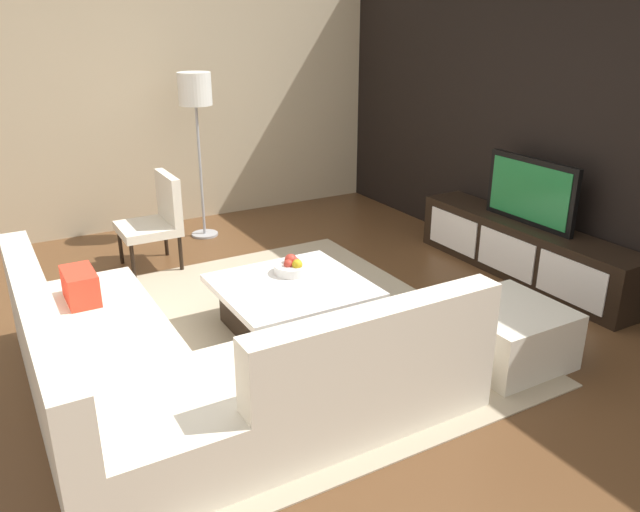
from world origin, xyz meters
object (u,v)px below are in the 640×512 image
at_px(television, 531,192).
at_px(floor_lamp, 195,99).
at_px(fruit_bowl, 292,267).
at_px(sectional_couch, 197,368).
at_px(ottoman, 507,334).
at_px(accent_chair_near, 157,216).
at_px(media_console, 523,250).
at_px(coffee_table, 292,306).

distance_m(television, floor_lamp, 3.34).
distance_m(television, fruit_bowl, 2.24).
height_order(sectional_couch, floor_lamp, floor_lamp).
bearing_deg(sectional_couch, ottoman, 76.01).
bearing_deg(ottoman, sectional_couch, -103.99).
xyz_separation_m(floor_lamp, fruit_bowl, (2.22, -0.08, -1.01)).
distance_m(sectional_couch, accent_chair_near, 2.46).
height_order(media_console, sectional_couch, sectional_couch).
height_order(floor_lamp, ottoman, floor_lamp).
bearing_deg(floor_lamp, sectional_couch, -20.53).
bearing_deg(media_console, floor_lamp, -139.70).
distance_m(media_console, floor_lamp, 3.49).
relative_size(media_console, floor_lamp, 1.34).
xyz_separation_m(television, accent_chair_near, (-1.89, -2.77, -0.30)).
relative_size(coffee_table, ottoman, 1.50).
distance_m(sectional_couch, coffee_table, 1.14).
relative_size(sectional_couch, fruit_bowl, 8.59).
bearing_deg(fruit_bowl, coffee_table, -29.33).
bearing_deg(floor_lamp, media_console, 40.30).
bearing_deg(media_console, fruit_bowl, -97.30).
distance_m(sectional_couch, ottoman, 2.09).
bearing_deg(sectional_couch, media_console, 99.06).
xyz_separation_m(coffee_table, floor_lamp, (-2.40, 0.18, 1.24)).
distance_m(coffee_table, fruit_bowl, 0.31).
bearing_deg(media_console, coffee_table, -92.49).
xyz_separation_m(accent_chair_near, floor_lamp, (-0.61, 0.65, 0.95)).
distance_m(accent_chair_near, floor_lamp, 1.31).
xyz_separation_m(television, sectional_couch, (0.52, -3.25, -0.51)).
xyz_separation_m(media_console, coffee_table, (-0.10, -2.30, -0.05)).
height_order(television, accent_chair_near, television).
relative_size(coffee_table, fruit_bowl, 3.76).
relative_size(media_console, coffee_table, 2.17).
distance_m(sectional_couch, fruit_bowl, 1.33).
bearing_deg(accent_chair_near, sectional_couch, -12.53).
height_order(media_console, television, television).
relative_size(sectional_couch, floor_lamp, 1.41).
bearing_deg(sectional_couch, floor_lamp, 159.47).
relative_size(sectional_couch, accent_chair_near, 2.77).
distance_m(coffee_table, accent_chair_near, 1.87).
distance_m(television, ottoman, 1.70).
bearing_deg(television, coffee_table, -92.49).
bearing_deg(floor_lamp, coffee_table, -4.26).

